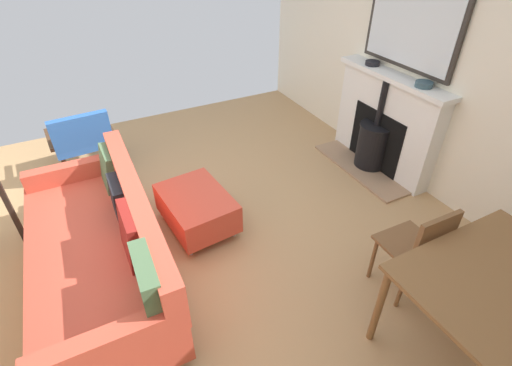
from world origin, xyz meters
TOP-DOWN VIEW (x-y plane):
  - ground_plane at (0.00, 0.00)m, footprint 5.21×5.53m
  - wall_left at (-2.61, 0.00)m, footprint 0.12×5.53m
  - fireplace at (-2.41, -0.20)m, footprint 0.54×1.46m
  - mirror_over_mantel at (-2.52, -0.20)m, footprint 0.04×1.15m
  - mantel_bowl_near at (-2.43, -0.54)m, footprint 0.16×0.16m
  - mantel_bowl_far at (-2.43, 0.18)m, footprint 0.16×0.16m
  - sofa at (0.71, 0.16)m, footprint 0.94×2.05m
  - ottoman at (-0.15, -0.14)m, footprint 0.62×0.81m
  - armchair_accent at (0.64, -1.64)m, footprint 0.72×0.62m
  - dining_table at (-1.35, 1.91)m, footprint 1.15×0.86m
  - dining_chair_near_fireplace at (-1.35, 1.35)m, footprint 0.41×0.41m

SIDE VIEW (x-z plane):
  - ground_plane at x=0.00m, z-range -0.01..0.00m
  - ottoman at x=-0.15m, z-range 0.04..0.42m
  - sofa at x=0.71m, z-range -0.06..0.77m
  - armchair_accent at x=0.64m, z-range 0.06..0.82m
  - fireplace at x=-2.41m, z-range -0.07..1.04m
  - dining_chair_near_fireplace at x=-1.35m, z-range 0.08..0.93m
  - dining_table at x=-1.35m, z-range 0.28..1.02m
  - mantel_bowl_near at x=-2.43m, z-range 1.11..1.16m
  - mantel_bowl_far at x=-2.43m, z-range 1.11..1.16m
  - wall_left at x=-2.61m, z-range 0.00..2.68m
  - mirror_over_mantel at x=-2.52m, z-range 1.17..2.00m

